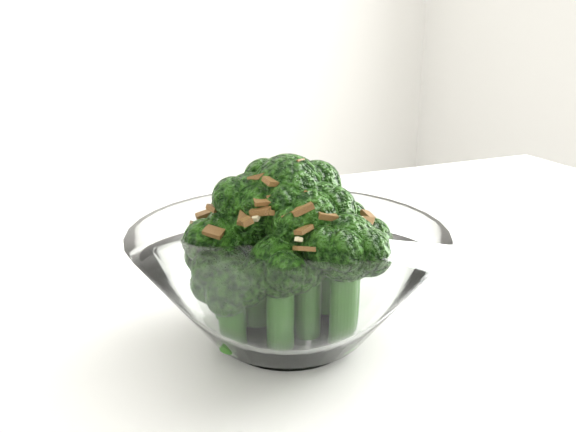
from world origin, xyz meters
TOP-DOWN VIEW (x-y plane):
  - table at (-0.00, 0.06)m, footprint 1.31×0.98m
  - broccoli_dish at (0.01, 0.06)m, footprint 0.22×0.22m

SIDE VIEW (x-z plane):
  - table at x=0.00m, z-range 0.31..1.06m
  - broccoli_dish at x=0.01m, z-range 0.74..0.87m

